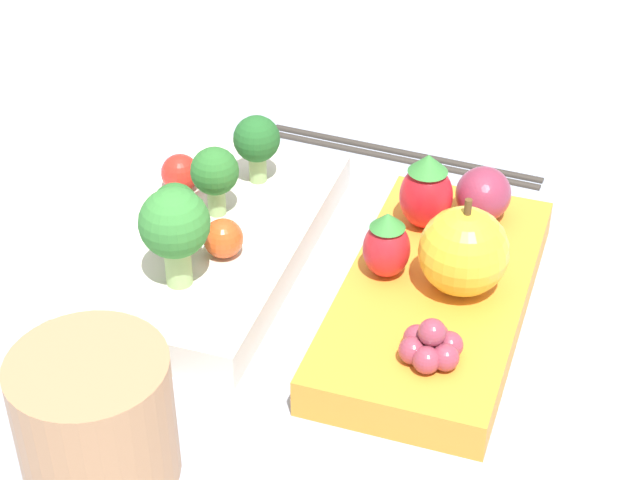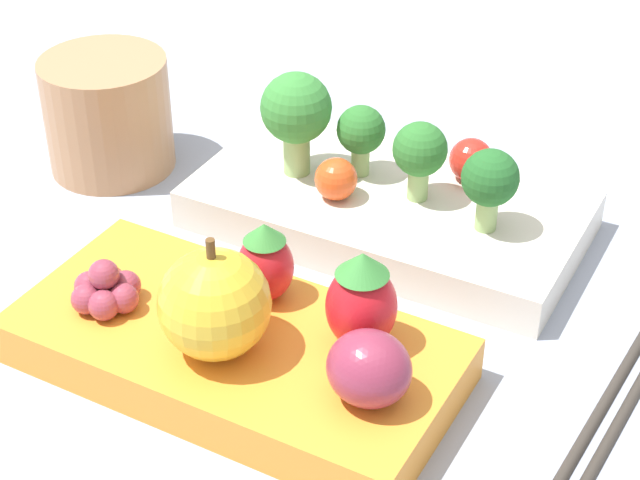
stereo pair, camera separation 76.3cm
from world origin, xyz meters
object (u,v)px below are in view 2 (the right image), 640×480
at_px(plum, 369,369).
at_px(drinking_cup, 108,114).
at_px(broccoli_floret_2, 361,132).
at_px(strawberry_1, 362,301).
at_px(broccoli_floret_0, 296,111).
at_px(broccoli_floret_3, 490,181).
at_px(cherry_tomato_1, 336,179).
at_px(bento_box_fruit, 239,351).
at_px(grape_cluster, 106,290).
at_px(cherry_tomato_0, 471,160).
at_px(chopsticks_pair, 618,399).
at_px(strawberry_0, 264,262).
at_px(bento_box_savoury, 388,210).
at_px(apple, 210,302).
at_px(broccoli_floret_1, 420,152).

bearing_deg(plum, drinking_cup, 150.12).
xyz_separation_m(broccoli_floret_2, strawberry_1, (0.07, -0.14, -0.00)).
height_order(broccoli_floret_0, broccoli_floret_2, broccoli_floret_0).
height_order(broccoli_floret_3, cherry_tomato_1, broccoli_floret_3).
xyz_separation_m(bento_box_fruit, broccoli_floret_2, (-0.01, 0.16, 0.04)).
bearing_deg(grape_cluster, broccoli_floret_3, 47.19).
xyz_separation_m(cherry_tomato_1, drinking_cup, (-0.16, 0.00, 0.00)).
bearing_deg(cherry_tomato_0, broccoli_floret_0, -156.67).
bearing_deg(chopsticks_pair, drinking_cup, 168.78).
bearing_deg(cherry_tomato_0, broccoli_floret_3, -59.17).
height_order(broccoli_floret_0, strawberry_0, broccoli_floret_0).
distance_m(bento_box_savoury, cherry_tomato_1, 0.04).
height_order(bento_box_fruit, grape_cluster, grape_cluster).
relative_size(broccoli_floret_2, cherry_tomato_1, 1.77).
height_order(broccoli_floret_0, drinking_cup, broccoli_floret_0).
bearing_deg(drinking_cup, broccoli_floret_0, 5.68).
xyz_separation_m(broccoli_floret_3, strawberry_0, (-0.08, -0.11, -0.01)).
xyz_separation_m(apple, drinking_cup, (-0.17, 0.15, -0.01)).
height_order(bento_box_savoury, cherry_tomato_1, cherry_tomato_1).
relative_size(strawberry_0, chopsticks_pair, 0.21).
distance_m(apple, strawberry_0, 0.05).
xyz_separation_m(broccoli_floret_2, broccoli_floret_3, (0.09, -0.02, 0.00)).
xyz_separation_m(cherry_tomato_0, cherry_tomato_1, (-0.06, -0.06, -0.00)).
height_order(broccoli_floret_2, strawberry_1, strawberry_1).
bearing_deg(bento_box_savoury, apple, -95.31).
xyz_separation_m(strawberry_0, grape_cluster, (-0.07, -0.04, -0.01)).
bearing_deg(apple, broccoli_floret_3, 63.41).
relative_size(broccoli_floret_2, cherry_tomato_0, 1.70).
distance_m(cherry_tomato_1, strawberry_0, 0.10).
height_order(broccoli_floret_1, cherry_tomato_1, broccoli_floret_1).
distance_m(plum, chopsticks_pair, 0.13).
relative_size(bento_box_fruit, broccoli_floret_1, 4.61).
xyz_separation_m(broccoli_floret_1, cherry_tomato_0, (0.02, 0.03, -0.02)).
height_order(bento_box_fruit, broccoli_floret_0, broccoli_floret_0).
xyz_separation_m(broccoli_floret_3, strawberry_1, (-0.02, -0.12, -0.01)).
xyz_separation_m(bento_box_fruit, plum, (0.08, -0.01, 0.03)).
height_order(cherry_tomato_1, plum, plum).
bearing_deg(apple, plum, 1.87).
xyz_separation_m(broccoli_floret_1, broccoli_floret_3, (0.05, -0.01, 0.00)).
height_order(strawberry_0, grape_cluster, strawberry_0).
distance_m(bento_box_fruit, strawberry_0, 0.05).
bearing_deg(bento_box_fruit, strawberry_0, 95.52).
relative_size(broccoli_floret_2, grape_cluster, 1.21).
xyz_separation_m(cherry_tomato_0, drinking_cup, (-0.22, -0.05, -0.00)).
xyz_separation_m(broccoli_floret_0, broccoli_floret_3, (0.12, -0.00, -0.01)).
xyz_separation_m(broccoli_floret_0, grape_cluster, (-0.02, -0.16, -0.03)).
height_order(strawberry_1, drinking_cup, strawberry_1).
xyz_separation_m(broccoli_floret_0, strawberry_0, (0.04, -0.11, -0.02)).
relative_size(broccoli_floret_0, drinking_cup, 0.80).
bearing_deg(grape_cluster, bento_box_savoury, 63.98).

